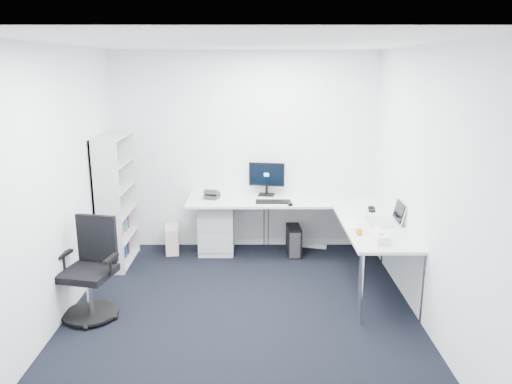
{
  "coord_description": "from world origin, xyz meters",
  "views": [
    {
      "loc": [
        0.14,
        -4.65,
        2.52
      ],
      "look_at": [
        0.15,
        1.05,
        1.05
      ],
      "focal_mm": 35.0,
      "sensor_mm": 36.0,
      "label": 1
    }
  ],
  "objects_px": {
    "task_chair": "(87,271)",
    "bookshelf": "(116,201)",
    "l_desk": "(287,235)",
    "monitor": "(267,179)",
    "laptop": "(379,212)"
  },
  "relations": [
    {
      "from": "bookshelf",
      "to": "monitor",
      "type": "height_order",
      "value": "bookshelf"
    },
    {
      "from": "task_chair",
      "to": "laptop",
      "type": "bearing_deg",
      "value": 26.15
    },
    {
      "from": "bookshelf",
      "to": "task_chair",
      "type": "bearing_deg",
      "value": -86.69
    },
    {
      "from": "l_desk",
      "to": "bookshelf",
      "type": "height_order",
      "value": "bookshelf"
    },
    {
      "from": "l_desk",
      "to": "monitor",
      "type": "distance_m",
      "value": 0.88
    },
    {
      "from": "l_desk",
      "to": "task_chair",
      "type": "xyz_separation_m",
      "value": [
        -2.09,
        -1.42,
        0.13
      ]
    },
    {
      "from": "l_desk",
      "to": "task_chair",
      "type": "relative_size",
      "value": 2.57
    },
    {
      "from": "monitor",
      "to": "laptop",
      "type": "bearing_deg",
      "value": -34.54
    },
    {
      "from": "monitor",
      "to": "bookshelf",
      "type": "bearing_deg",
      "value": -154.88
    },
    {
      "from": "bookshelf",
      "to": "task_chair",
      "type": "distance_m",
      "value": 1.5
    },
    {
      "from": "laptop",
      "to": "monitor",
      "type": "bearing_deg",
      "value": 136.45
    },
    {
      "from": "task_chair",
      "to": "bookshelf",
      "type": "bearing_deg",
      "value": 105.72
    },
    {
      "from": "bookshelf",
      "to": "task_chair",
      "type": "height_order",
      "value": "bookshelf"
    },
    {
      "from": "l_desk",
      "to": "bookshelf",
      "type": "relative_size",
      "value": 1.58
    },
    {
      "from": "l_desk",
      "to": "bookshelf",
      "type": "bearing_deg",
      "value": 178.68
    }
  ]
}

